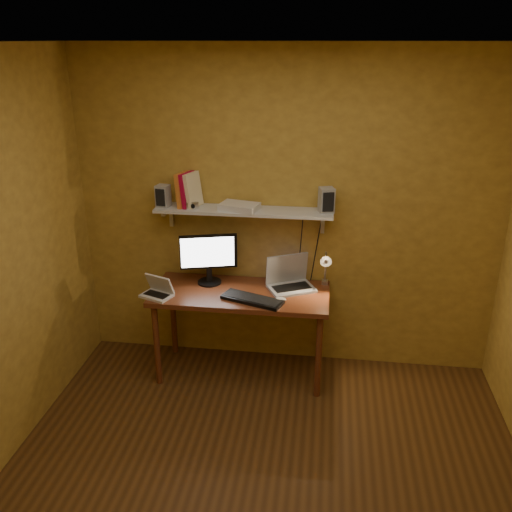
# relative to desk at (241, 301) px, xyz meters

# --- Properties ---
(room) EXTENTS (3.44, 3.24, 2.64)m
(room) POSITION_rel_desk_xyz_m (0.33, -1.28, 0.64)
(room) COLOR #573416
(room) RESTS_ON ground
(desk) EXTENTS (1.40, 0.60, 0.75)m
(desk) POSITION_rel_desk_xyz_m (0.00, 0.00, 0.00)
(desk) COLOR brown
(desk) RESTS_ON ground
(wall_shelf) EXTENTS (1.40, 0.25, 0.21)m
(wall_shelf) POSITION_rel_desk_xyz_m (-0.00, 0.19, 0.69)
(wall_shelf) COLOR silver
(wall_shelf) RESTS_ON room
(monitor) EXTENTS (0.45, 0.24, 0.42)m
(monitor) POSITION_rel_desk_xyz_m (-0.28, 0.13, 0.32)
(monitor) COLOR black
(monitor) RESTS_ON desk
(laptop) EXTENTS (0.43, 0.38, 0.26)m
(laptop) POSITION_rel_desk_xyz_m (0.38, 0.14, 0.16)
(laptop) COLOR #96989E
(laptop) RESTS_ON desk
(netbook) EXTENTS (0.28, 0.24, 0.17)m
(netbook) POSITION_rel_desk_xyz_m (-0.62, -0.16, 0.13)
(netbook) COLOR silver
(netbook) RESTS_ON desk
(keyboard) EXTENTS (0.50, 0.31, 0.03)m
(keyboard) POSITION_rel_desk_xyz_m (0.12, -0.15, 0.10)
(keyboard) COLOR black
(keyboard) RESTS_ON desk
(mouse) EXTENTS (0.09, 0.06, 0.03)m
(mouse) POSITION_rel_desk_xyz_m (0.33, -0.13, 0.10)
(mouse) COLOR silver
(mouse) RESTS_ON desk
(desk_lamp) EXTENTS (0.09, 0.23, 0.38)m
(desk_lamp) POSITION_rel_desk_xyz_m (0.66, 0.13, 0.29)
(desk_lamp) COLOR silver
(desk_lamp) RESTS_ON desk
(speaker_left) EXTENTS (0.11, 0.11, 0.17)m
(speaker_left) POSITION_rel_desk_xyz_m (-0.64, 0.18, 0.80)
(speaker_left) COLOR #96989E
(speaker_left) RESTS_ON wall_shelf
(speaker_right) EXTENTS (0.13, 0.13, 0.19)m
(speaker_right) POSITION_rel_desk_xyz_m (0.64, 0.20, 0.81)
(speaker_right) COLOR #96989E
(speaker_right) RESTS_ON wall_shelf
(books) EXTENTS (0.19, 0.20, 0.27)m
(books) POSITION_rel_desk_xyz_m (-0.44, 0.21, 0.85)
(books) COLOR orange
(books) RESTS_ON wall_shelf
(shelf_camera) EXTENTS (0.10, 0.06, 0.06)m
(shelf_camera) POSITION_rel_desk_xyz_m (-0.40, 0.14, 0.74)
(shelf_camera) COLOR silver
(shelf_camera) RESTS_ON wall_shelf
(router) EXTENTS (0.33, 0.26, 0.05)m
(router) POSITION_rel_desk_xyz_m (-0.03, 0.18, 0.73)
(router) COLOR silver
(router) RESTS_ON wall_shelf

